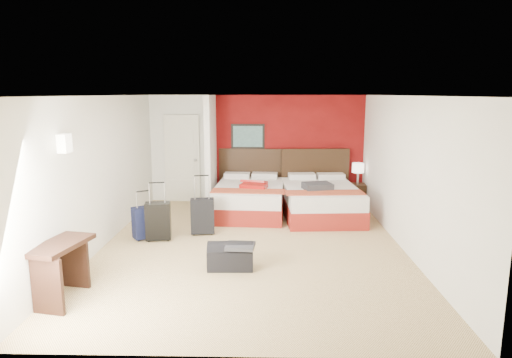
{
  "coord_description": "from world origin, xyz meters",
  "views": [
    {
      "loc": [
        0.25,
        -7.22,
        2.54
      ],
      "look_at": [
        0.05,
        0.8,
        1.0
      ],
      "focal_mm": 31.46,
      "sensor_mm": 36.0,
      "label": 1
    }
  ],
  "objects_px": {
    "bed_left": "(249,199)",
    "red_suitcase_open": "(254,184)",
    "suitcase_charcoal": "(202,217)",
    "duffel_bag": "(230,257)",
    "suitcase_black": "(158,222)",
    "suitcase_navy": "(145,224)",
    "table_lamp": "(358,174)",
    "bed_right": "(320,201)",
    "desk": "(62,271)",
    "nightstand": "(357,195)"
  },
  "relations": [
    {
      "from": "red_suitcase_open",
      "to": "table_lamp",
      "type": "distance_m",
      "value": 2.48
    },
    {
      "from": "nightstand",
      "to": "table_lamp",
      "type": "xyz_separation_m",
      "value": [
        0.0,
        0.0,
        0.49
      ]
    },
    {
      "from": "table_lamp",
      "to": "suitcase_black",
      "type": "distance_m",
      "value": 4.72
    },
    {
      "from": "bed_left",
      "to": "table_lamp",
      "type": "bearing_deg",
      "value": 20.13
    },
    {
      "from": "bed_right",
      "to": "suitcase_charcoal",
      "type": "relative_size",
      "value": 3.41
    },
    {
      "from": "suitcase_navy",
      "to": "desk",
      "type": "distance_m",
      "value": 2.42
    },
    {
      "from": "red_suitcase_open",
      "to": "nightstand",
      "type": "bearing_deg",
      "value": 33.79
    },
    {
      "from": "bed_left",
      "to": "duffel_bag",
      "type": "height_order",
      "value": "bed_left"
    },
    {
      "from": "duffel_bag",
      "to": "desk",
      "type": "bearing_deg",
      "value": -153.82
    },
    {
      "from": "suitcase_charcoal",
      "to": "duffel_bag",
      "type": "relative_size",
      "value": 0.94
    },
    {
      "from": "bed_left",
      "to": "duffel_bag",
      "type": "relative_size",
      "value": 3.1
    },
    {
      "from": "suitcase_charcoal",
      "to": "suitcase_navy",
      "type": "xyz_separation_m",
      "value": [
        -0.98,
        -0.31,
        -0.04
      ]
    },
    {
      "from": "suitcase_navy",
      "to": "duffel_bag",
      "type": "distance_m",
      "value": 2.1
    },
    {
      "from": "bed_left",
      "to": "red_suitcase_open",
      "type": "height_order",
      "value": "red_suitcase_open"
    },
    {
      "from": "table_lamp",
      "to": "duffel_bag",
      "type": "distance_m",
      "value": 4.64
    },
    {
      "from": "bed_left",
      "to": "suitcase_charcoal",
      "type": "bearing_deg",
      "value": -115.84
    },
    {
      "from": "table_lamp",
      "to": "suitcase_navy",
      "type": "height_order",
      "value": "table_lamp"
    },
    {
      "from": "duffel_bag",
      "to": "table_lamp",
      "type": "bearing_deg",
      "value": 54.12
    },
    {
      "from": "table_lamp",
      "to": "suitcase_navy",
      "type": "xyz_separation_m",
      "value": [
        -4.22,
        -2.48,
        -0.47
      ]
    },
    {
      "from": "nightstand",
      "to": "desk",
      "type": "height_order",
      "value": "desk"
    },
    {
      "from": "bed_right",
      "to": "duffel_bag",
      "type": "distance_m",
      "value": 3.34
    },
    {
      "from": "nightstand",
      "to": "suitcase_black",
      "type": "relative_size",
      "value": 0.79
    },
    {
      "from": "suitcase_charcoal",
      "to": "duffel_bag",
      "type": "distance_m",
      "value": 1.77
    },
    {
      "from": "bed_right",
      "to": "desk",
      "type": "bearing_deg",
      "value": -136.41
    },
    {
      "from": "suitcase_navy",
      "to": "desk",
      "type": "height_order",
      "value": "desk"
    },
    {
      "from": "table_lamp",
      "to": "suitcase_navy",
      "type": "distance_m",
      "value": 4.91
    },
    {
      "from": "red_suitcase_open",
      "to": "duffel_bag",
      "type": "bearing_deg",
      "value": -80.84
    },
    {
      "from": "table_lamp",
      "to": "desk",
      "type": "bearing_deg",
      "value": -133.34
    },
    {
      "from": "bed_left",
      "to": "suitcase_navy",
      "type": "xyz_separation_m",
      "value": [
        -1.79,
        -1.75,
        -0.03
      ]
    },
    {
      "from": "bed_right",
      "to": "nightstand",
      "type": "relative_size",
      "value": 4.17
    },
    {
      "from": "nightstand",
      "to": "suitcase_charcoal",
      "type": "bearing_deg",
      "value": -141.58
    },
    {
      "from": "bed_left",
      "to": "suitcase_black",
      "type": "distance_m",
      "value": 2.37
    },
    {
      "from": "bed_left",
      "to": "suitcase_charcoal",
      "type": "xyz_separation_m",
      "value": [
        -0.8,
        -1.44,
        0.0
      ]
    },
    {
      "from": "suitcase_charcoal",
      "to": "bed_right",
      "type": "bearing_deg",
      "value": 20.92
    },
    {
      "from": "bed_left",
      "to": "nightstand",
      "type": "relative_size",
      "value": 4.03
    },
    {
      "from": "table_lamp",
      "to": "suitcase_charcoal",
      "type": "relative_size",
      "value": 0.77
    },
    {
      "from": "suitcase_black",
      "to": "duffel_bag",
      "type": "bearing_deg",
      "value": -51.7
    },
    {
      "from": "nightstand",
      "to": "table_lamp",
      "type": "relative_size",
      "value": 1.07
    },
    {
      "from": "bed_right",
      "to": "suitcase_black",
      "type": "height_order",
      "value": "suitcase_black"
    },
    {
      "from": "bed_right",
      "to": "nightstand",
      "type": "distance_m",
      "value": 1.31
    },
    {
      "from": "suitcase_black",
      "to": "desk",
      "type": "relative_size",
      "value": 0.72
    },
    {
      "from": "red_suitcase_open",
      "to": "desk",
      "type": "relative_size",
      "value": 0.81
    },
    {
      "from": "bed_left",
      "to": "table_lamp",
      "type": "xyz_separation_m",
      "value": [
        2.43,
        0.73,
        0.44
      ]
    },
    {
      "from": "suitcase_navy",
      "to": "duffel_bag",
      "type": "bearing_deg",
      "value": -74.02
    },
    {
      "from": "bed_right",
      "to": "suitcase_charcoal",
      "type": "height_order",
      "value": "bed_right"
    },
    {
      "from": "suitcase_navy",
      "to": "bed_right",
      "type": "bearing_deg",
      "value": -9.09
    },
    {
      "from": "nightstand",
      "to": "suitcase_charcoal",
      "type": "relative_size",
      "value": 0.82
    },
    {
      "from": "bed_right",
      "to": "desk",
      "type": "height_order",
      "value": "desk"
    },
    {
      "from": "bed_left",
      "to": "suitcase_navy",
      "type": "bearing_deg",
      "value": -132.23
    },
    {
      "from": "red_suitcase_open",
      "to": "desk",
      "type": "bearing_deg",
      "value": -105.14
    }
  ]
}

